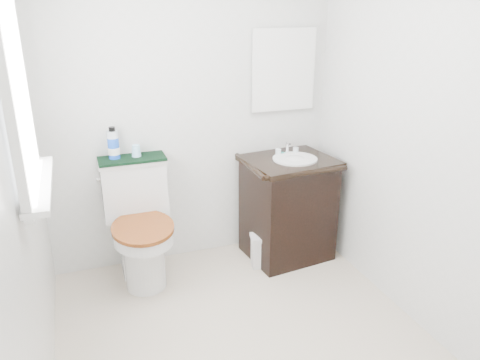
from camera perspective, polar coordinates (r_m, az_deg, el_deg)
floor at (r=3.00m, az=0.83°, el=-19.20°), size 2.40×2.40×0.00m
wall_back at (r=3.53m, az=-6.01°, el=8.69°), size 2.40×0.00×2.40m
wall_front at (r=1.45m, az=18.25°, el=-10.44°), size 2.40×0.00×2.40m
wall_left at (r=2.29m, az=-25.70°, el=0.09°), size 0.00×2.40×2.40m
wall_right at (r=2.98m, az=21.29°, el=5.13°), size 0.00×2.40×2.40m
window at (r=2.45m, az=-25.82°, el=9.82°), size 0.02×0.70×0.90m
mirror at (r=3.71m, az=5.31°, el=13.20°), size 0.50×0.02×0.60m
toilet at (r=3.50m, az=-12.10°, el=-6.00°), size 0.48×0.65×0.88m
vanity at (r=3.72m, az=5.87°, el=-3.12°), size 0.71×0.63×0.92m
trash_bin at (r=3.67m, az=2.74°, el=-8.54°), size 0.20×0.18×0.26m
towel at (r=3.42m, az=-13.04°, el=2.55°), size 0.47×0.22×0.02m
mouthwash_bottle at (r=3.41m, az=-15.19°, el=4.24°), size 0.08×0.08×0.23m
cup at (r=3.43m, az=-12.54°, el=3.51°), size 0.07×0.07×0.08m
soap_bar at (r=3.69m, az=5.04°, el=3.30°), size 0.07×0.05×0.02m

